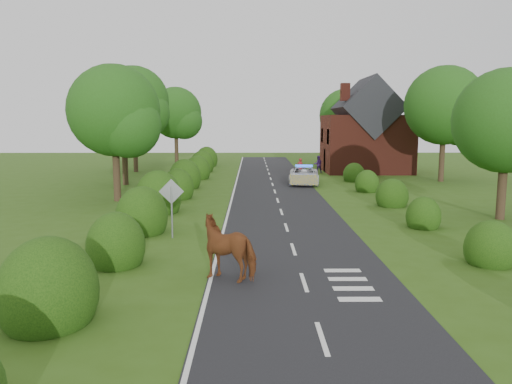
{
  "coord_description": "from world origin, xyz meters",
  "views": [
    {
      "loc": [
        -1.59,
        -18.79,
        4.94
      ],
      "look_at": [
        -1.4,
        6.75,
        1.3
      ],
      "focal_mm": 35.0,
      "sensor_mm": 36.0,
      "label": 1
    }
  ],
  "objects_px": {
    "police_van": "(304,175)",
    "pedestrian_purple": "(318,164)",
    "pedestrian_red": "(300,167)",
    "cow": "(230,252)",
    "road_sign": "(172,200)"
  },
  "relations": [
    {
      "from": "pedestrian_red",
      "to": "pedestrian_purple",
      "type": "xyz_separation_m",
      "value": [
        1.93,
        2.09,
        0.04
      ]
    },
    {
      "from": "police_van",
      "to": "cow",
      "type": "bearing_deg",
      "value": -95.32
    },
    {
      "from": "police_van",
      "to": "pedestrian_red",
      "type": "height_order",
      "value": "pedestrian_red"
    },
    {
      "from": "pedestrian_red",
      "to": "cow",
      "type": "bearing_deg",
      "value": 71.73
    },
    {
      "from": "police_van",
      "to": "road_sign",
      "type": "bearing_deg",
      "value": -106.12
    },
    {
      "from": "road_sign",
      "to": "police_van",
      "type": "bearing_deg",
      "value": 67.81
    },
    {
      "from": "police_van",
      "to": "pedestrian_purple",
      "type": "bearing_deg",
      "value": 81.27
    },
    {
      "from": "pedestrian_red",
      "to": "police_van",
      "type": "bearing_deg",
      "value": 78.56
    },
    {
      "from": "road_sign",
      "to": "cow",
      "type": "bearing_deg",
      "value": -63.38
    },
    {
      "from": "cow",
      "to": "pedestrian_red",
      "type": "xyz_separation_m",
      "value": [
        5.1,
        30.18,
        -0.05
      ]
    },
    {
      "from": "cow",
      "to": "police_van",
      "type": "height_order",
      "value": "cow"
    },
    {
      "from": "road_sign",
      "to": "pedestrian_red",
      "type": "distance_m",
      "value": 25.99
    },
    {
      "from": "road_sign",
      "to": "pedestrian_purple",
      "type": "bearing_deg",
      "value": 70.07
    },
    {
      "from": "cow",
      "to": "pedestrian_red",
      "type": "height_order",
      "value": "cow"
    },
    {
      "from": "pedestrian_red",
      "to": "pedestrian_purple",
      "type": "height_order",
      "value": "pedestrian_purple"
    }
  ]
}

